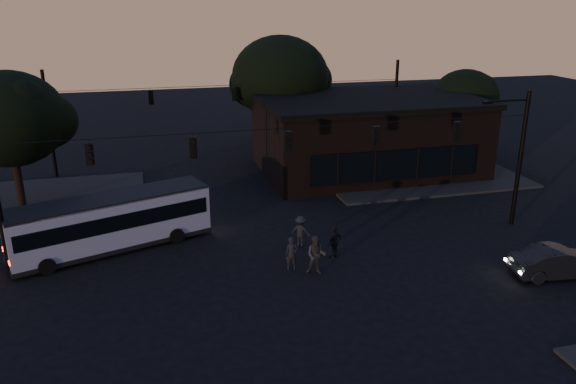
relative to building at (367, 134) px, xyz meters
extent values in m
plane|color=black|center=(-9.00, -15.97, -2.71)|extent=(120.00, 120.00, 0.00)
cube|color=black|center=(3.00, -1.97, -2.63)|extent=(14.00, 10.00, 0.15)
cube|color=black|center=(-23.00, -1.97, -2.63)|extent=(14.00, 10.00, 0.15)
cube|color=black|center=(0.00, 0.03, -0.21)|extent=(15.00, 10.00, 5.00)
cube|color=black|center=(0.00, 0.03, 2.49)|extent=(15.40, 10.40, 0.40)
cube|color=black|center=(0.00, -5.09, -0.91)|extent=(11.50, 0.18, 2.00)
cylinder|color=black|center=(-5.00, 6.03, -0.71)|extent=(0.44, 0.44, 4.00)
ellipsoid|color=black|center=(-5.00, 6.03, 3.49)|extent=(7.60, 7.60, 6.46)
cylinder|color=black|center=(9.00, 2.03, -1.21)|extent=(0.44, 0.44, 3.00)
ellipsoid|color=black|center=(9.00, 2.03, 1.94)|extent=(5.20, 5.20, 4.42)
cylinder|color=black|center=(-23.00, -2.97, -0.91)|extent=(0.44, 0.44, 3.60)
ellipsoid|color=black|center=(-23.00, -2.97, 2.87)|extent=(6.40, 6.40, 5.44)
cylinder|color=black|center=(4.00, -11.97, 1.04)|extent=(0.24, 0.24, 7.50)
cylinder|color=black|center=(-9.00, -11.97, 3.49)|extent=(26.00, 0.03, 0.03)
cube|color=black|center=(-18.00, -11.97, 2.84)|extent=(0.34, 0.30, 1.00)
cube|color=black|center=(-13.50, -11.97, 2.84)|extent=(0.34, 0.30, 1.00)
cube|color=black|center=(-9.00, -11.97, 2.84)|extent=(0.34, 0.30, 1.00)
cube|color=black|center=(-4.50, -11.97, 2.84)|extent=(0.34, 0.30, 1.00)
cube|color=black|center=(0.00, -11.97, 2.84)|extent=(0.34, 0.30, 1.00)
cylinder|color=black|center=(-22.00, 4.03, 1.04)|extent=(0.24, 0.24, 7.50)
cylinder|color=black|center=(4.00, 4.03, 1.04)|extent=(0.24, 0.24, 7.50)
cylinder|color=black|center=(-9.00, 4.03, 3.29)|extent=(26.00, 0.03, 0.03)
cube|color=black|center=(-15.00, 4.03, 2.64)|extent=(0.34, 0.30, 1.00)
cube|color=black|center=(-9.00, 4.03, 2.64)|extent=(0.34, 0.30, 1.00)
cube|color=black|center=(-3.00, 4.03, 2.64)|extent=(0.34, 0.30, 1.00)
cube|color=#8991AE|center=(-17.56, -9.89, -1.16)|extent=(9.93, 5.34, 2.30)
cube|color=black|center=(-17.56, -9.89, -0.93)|extent=(9.58, 5.25, 0.80)
cube|color=black|center=(-17.56, -9.89, 0.00)|extent=(9.93, 5.34, 0.13)
cube|color=black|center=(-17.56, -9.89, -2.40)|extent=(10.05, 5.43, 0.22)
cylinder|color=black|center=(-20.40, -12.08, -2.31)|extent=(0.83, 0.48, 0.80)
cylinder|color=black|center=(-21.14, -9.99, -2.31)|extent=(0.83, 0.48, 0.80)
cylinder|color=black|center=(-14.43, -9.96, -2.31)|extent=(0.83, 0.48, 0.80)
cylinder|color=black|center=(-15.17, -7.87, -2.31)|extent=(0.83, 0.48, 0.80)
imported|color=black|center=(2.10, -18.02, -2.00)|extent=(4.44, 2.01, 1.41)
imported|color=black|center=(-9.42, -14.29, -1.92)|extent=(0.61, 0.43, 1.57)
imported|color=#2F2D2B|center=(-8.46, -15.02, -1.79)|extent=(1.09, 0.98, 1.84)
imported|color=black|center=(-7.07, -13.60, -1.89)|extent=(1.01, 0.87, 1.63)
imported|color=black|center=(-8.31, -11.86, -1.91)|extent=(1.19, 1.07, 1.60)
camera|label=1|loc=(-15.49, -37.21, 9.25)|focal=35.00mm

